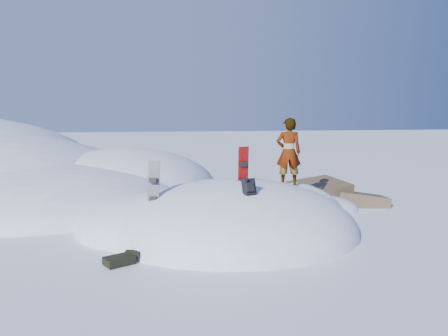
{
  "coord_description": "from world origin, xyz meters",
  "views": [
    {
      "loc": [
        -2.14,
        -11.73,
        3.41
      ],
      "look_at": [
        -0.25,
        0.3,
        1.81
      ],
      "focal_mm": 35.0,
      "sensor_mm": 36.0,
      "label": 1
    }
  ],
  "objects": [
    {
      "name": "gear_pile",
      "position": [
        -2.95,
        -2.08,
        0.11
      ],
      "size": [
        0.85,
        0.69,
        0.22
      ],
      "rotation": [
        0.0,
        0.0,
        0.51
      ],
      "color": "black",
      "rests_on": "ground"
    },
    {
      "name": "snowboard_red",
      "position": [
        0.23,
        -0.07,
        1.67
      ],
      "size": [
        0.31,
        0.21,
        1.57
      ],
      "rotation": [
        0.0,
        0.0,
        0.16
      ],
      "color": "red",
      "rests_on": "snow_mound"
    },
    {
      "name": "ground",
      "position": [
        0.0,
        0.0,
        0.0
      ],
      "size": [
        120.0,
        120.0,
        0.0
      ],
      "primitive_type": "plane",
      "color": "white",
      "rests_on": "ground"
    },
    {
      "name": "snowboard_dark",
      "position": [
        -2.22,
        -0.43,
        1.32
      ],
      "size": [
        0.38,
        0.38,
        1.62
      ],
      "rotation": [
        0.0,
        0.0,
        -0.32
      ],
      "color": "black",
      "rests_on": "snow_mound"
    },
    {
      "name": "backpack",
      "position": [
        0.13,
        -1.27,
        1.53
      ],
      "size": [
        0.37,
        0.42,
        0.48
      ],
      "rotation": [
        0.0,
        0.0,
        0.33
      ],
      "color": "black",
      "rests_on": "snow_mound"
    },
    {
      "name": "rock_outcrop",
      "position": [
        3.72,
        3.01,
        0.01
      ],
      "size": [
        4.68,
        4.41,
        1.68
      ],
      "color": "brown",
      "rests_on": "ground"
    },
    {
      "name": "snow_mound",
      "position": [
        -0.17,
        0.24,
        0.0
      ],
      "size": [
        8.0,
        6.0,
        3.0
      ],
      "color": "white",
      "rests_on": "ground"
    },
    {
      "name": "person",
      "position": [
        1.67,
        0.42,
        2.21
      ],
      "size": [
        0.79,
        0.58,
        1.98
      ],
      "primitive_type": "imported",
      "rotation": [
        0.0,
        0.0,
        2.98
      ],
      "color": "slate",
      "rests_on": "snow_mound"
    }
  ]
}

